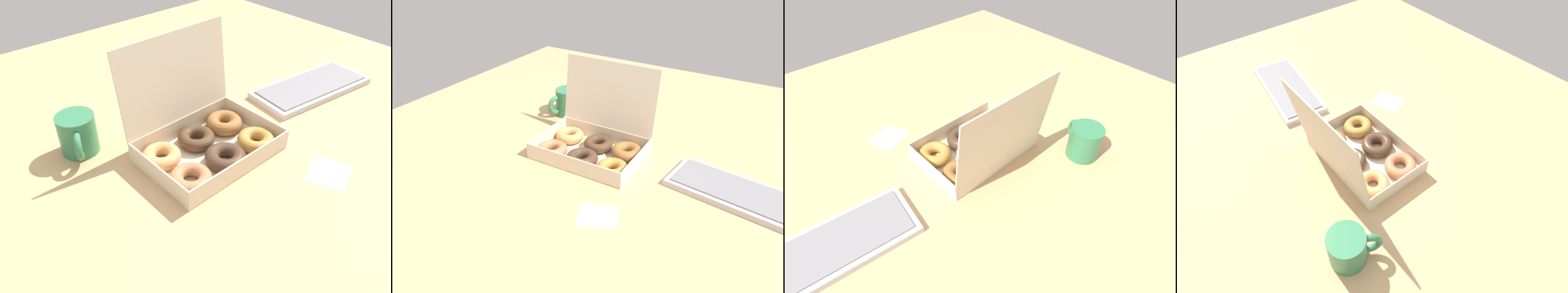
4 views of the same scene
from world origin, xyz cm
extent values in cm
cube|color=tan|center=(0.00, 0.00, -1.00)|extent=(180.00, 180.00, 2.00)
cube|color=beige|center=(-5.88, -2.80, 0.20)|extent=(32.31, 21.99, 0.40)
cube|color=beige|center=(-21.72, -2.97, 2.92)|extent=(0.62, 21.66, 5.05)
cube|color=beige|center=(9.96, -2.64, 2.92)|extent=(0.62, 21.66, 5.05)
cube|color=beige|center=(-5.77, -13.43, 2.92)|extent=(31.29, 0.72, 5.05)
cube|color=beige|center=(-5.99, 7.82, 2.92)|extent=(31.29, 0.72, 5.05)
cube|color=beige|center=(-6.01, 9.62, 16.16)|extent=(32.12, 3.92, 21.48)
torus|color=#B5724B|center=(-16.37, -8.03, 2.06)|extent=(11.56, 11.56, 3.11)
torus|color=#4A3121|center=(-5.60, -7.88, 2.06)|extent=(12.44, 12.44, 3.42)
torus|color=#B38238|center=(4.84, -8.03, 2.06)|extent=(13.38, 13.38, 3.30)
torus|color=tan|center=(-16.57, 2.38, 2.06)|extent=(10.34, 10.34, 3.25)
torus|color=#4C331F|center=(-5.72, 2.35, 2.06)|extent=(11.88, 11.88, 3.10)
torus|color=#935E2E|center=(4.30, 2.67, 2.06)|extent=(13.46, 13.46, 3.50)
cube|color=#BAB9BE|center=(39.21, 0.00, 0.90)|extent=(39.66, 19.72, 1.80)
cube|color=gray|center=(39.21, 0.00, 2.00)|extent=(36.34, 16.92, 0.40)
cylinder|color=#337C50|center=(-28.63, 19.55, 4.99)|extent=(9.18, 9.18, 9.98)
torus|color=#337C50|center=(-30.71, 15.10, 4.99)|extent=(4.57, 7.26, 7.24)
cylinder|color=black|center=(-28.63, 19.55, 8.18)|extent=(8.07, 8.07, 0.60)
cube|color=white|center=(10.22, -25.91, 0.07)|extent=(12.43, 11.55, 0.15)
camera|label=1|loc=(-56.00, -55.06, 58.80)|focal=35.00mm
camera|label=2|loc=(45.83, -90.12, 63.74)|focal=35.00mm
camera|label=3|loc=(37.58, 47.54, 64.03)|focal=28.00mm
camera|label=4|loc=(-55.54, 33.32, 72.73)|focal=28.00mm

